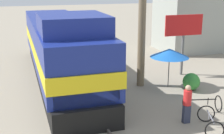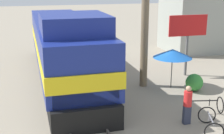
{
  "view_description": "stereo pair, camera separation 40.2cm",
  "coord_description": "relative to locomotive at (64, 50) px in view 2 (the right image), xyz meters",
  "views": [
    {
      "loc": [
        -2.43,
        -14.39,
        5.79
      ],
      "look_at": [
        1.2,
        -2.77,
        2.36
      ],
      "focal_mm": 50.0,
      "sensor_mm": 36.0,
      "label": 1
    },
    {
      "loc": [
        -2.04,
        -14.5,
        5.79
      ],
      "look_at": [
        1.2,
        -2.77,
        2.36
      ],
      "focal_mm": 50.0,
      "sensor_mm": 36.0,
      "label": 2
    }
  ],
  "objects": [
    {
      "name": "ground_plane",
      "position": [
        0.0,
        -3.26,
        -1.87
      ],
      "size": [
        120.0,
        120.0,
        0.0
      ],
      "primitive_type": "plane",
      "color": "gray"
    },
    {
      "name": "vendor_umbrella",
      "position": [
        5.5,
        -2.8,
        0.06
      ],
      "size": [
        2.12,
        2.12,
        2.17
      ],
      "color": "#4C4C4C",
      "rests_on": "ground_plane"
    },
    {
      "name": "billboard_sign",
      "position": [
        7.36,
        -0.96,
        1.01
      ],
      "size": [
        2.5,
        0.12,
        3.75
      ],
      "color": "#595959",
      "rests_on": "ground_plane"
    },
    {
      "name": "shrub_cluster",
      "position": [
        6.44,
        -3.65,
        -1.41
      ],
      "size": [
        0.93,
        0.93,
        0.93
      ],
      "primitive_type": "sphere",
      "color": "#388C38",
      "rests_on": "ground_plane"
    },
    {
      "name": "locomotive",
      "position": [
        0.0,
        0.0,
        0.0
      ],
      "size": [
        3.13,
        14.88,
        4.32
      ],
      "color": "black",
      "rests_on": "ground_plane"
    },
    {
      "name": "bicycle_spare",
      "position": [
        4.64,
        -8.04,
        -1.5
      ],
      "size": [
        1.26,
        1.71,
        0.74
      ],
      "rotation": [
        0.0,
        0.0,
        2.76
      ],
      "color": "black",
      "rests_on": "ground_plane"
    },
    {
      "name": "bicycle",
      "position": [
        5.32,
        -6.42,
        -1.48
      ],
      "size": [
        1.7,
        1.08,
        0.76
      ],
      "rotation": [
        0.0,
        0.0,
        1.36
      ],
      "color": "black",
      "rests_on": "ground_plane"
    },
    {
      "name": "rail_far",
      "position": [
        0.72,
        -3.26,
        -1.8
      ],
      "size": [
        0.08,
        29.22,
        0.15
      ],
      "primitive_type": "cube",
      "color": "#4C4742",
      "rests_on": "ground_plane"
    },
    {
      "name": "person_bystander",
      "position": [
        4.1,
        -7.15,
        -0.98
      ],
      "size": [
        0.34,
        0.34,
        1.65
      ],
      "color": "#2D3347",
      "rests_on": "ground_plane"
    },
    {
      "name": "building_block_distant",
      "position": [
        12.67,
        5.39,
        0.42
      ],
      "size": [
        7.06,
        4.39,
        4.59
      ],
      "primitive_type": "cube",
      "color": "#999E93",
      "rests_on": "ground_plane"
    },
    {
      "name": "rail_near",
      "position": [
        -0.72,
        -3.26,
        -1.8
      ],
      "size": [
        0.08,
        29.22,
        0.15
      ],
      "primitive_type": "cube",
      "color": "#4C4742",
      "rests_on": "ground_plane"
    }
  ]
}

